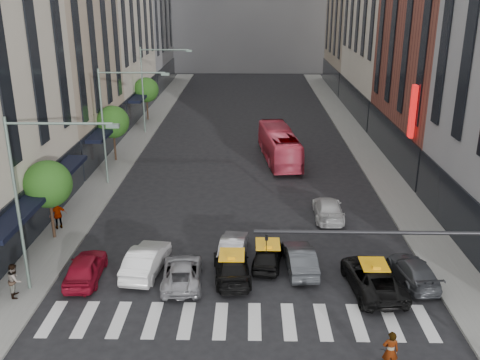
# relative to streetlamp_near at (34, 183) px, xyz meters

# --- Properties ---
(ground) EXTENTS (160.00, 160.00, 0.00)m
(ground) POSITION_rel_streetlamp_near_xyz_m (10.04, -4.00, -5.90)
(ground) COLOR black
(ground) RESTS_ON ground
(sidewalk_left) EXTENTS (3.00, 96.00, 0.15)m
(sidewalk_left) POSITION_rel_streetlamp_near_xyz_m (-1.46, 26.00, -5.83)
(sidewalk_left) COLOR slate
(sidewalk_left) RESTS_ON ground
(sidewalk_right) EXTENTS (3.00, 96.00, 0.15)m
(sidewalk_right) POSITION_rel_streetlamp_near_xyz_m (21.54, 26.00, -5.83)
(sidewalk_right) COLOR slate
(sidewalk_right) RESTS_ON ground
(building_left_b) EXTENTS (8.00, 16.00, 24.00)m
(building_left_b) POSITION_rel_streetlamp_near_xyz_m (-6.96, 24.00, 6.10)
(building_left_b) COLOR tan
(building_left_b) RESTS_ON ground
(building_right_b) EXTENTS (8.00, 18.00, 26.00)m
(building_right_b) POSITION_rel_streetlamp_near_xyz_m (27.04, 23.00, 7.10)
(building_right_b) COLOR brown
(building_right_b) RESTS_ON ground
(tree_near) EXTENTS (2.88, 2.88, 4.95)m
(tree_near) POSITION_rel_streetlamp_near_xyz_m (-1.76, 6.00, -2.25)
(tree_near) COLOR black
(tree_near) RESTS_ON sidewalk_left
(tree_mid) EXTENTS (2.88, 2.88, 4.95)m
(tree_mid) POSITION_rel_streetlamp_near_xyz_m (-1.76, 22.00, -2.25)
(tree_mid) COLOR black
(tree_mid) RESTS_ON sidewalk_left
(tree_far) EXTENTS (2.88, 2.88, 4.95)m
(tree_far) POSITION_rel_streetlamp_near_xyz_m (-1.76, 38.00, -2.25)
(tree_far) COLOR black
(tree_far) RESTS_ON sidewalk_left
(streetlamp_near) EXTENTS (5.38, 0.25, 9.00)m
(streetlamp_near) POSITION_rel_streetlamp_near_xyz_m (0.00, 0.00, 0.00)
(streetlamp_near) COLOR gray
(streetlamp_near) RESTS_ON sidewalk_left
(streetlamp_mid) EXTENTS (5.38, 0.25, 9.00)m
(streetlamp_mid) POSITION_rel_streetlamp_near_xyz_m (0.00, 16.00, 0.00)
(streetlamp_mid) COLOR gray
(streetlamp_mid) RESTS_ON sidewalk_left
(streetlamp_far) EXTENTS (5.38, 0.25, 9.00)m
(streetlamp_far) POSITION_rel_streetlamp_near_xyz_m (0.00, 32.00, 0.00)
(streetlamp_far) COLOR gray
(streetlamp_far) RESTS_ON sidewalk_left
(traffic_signal) EXTENTS (10.10, 0.20, 6.00)m
(traffic_signal) POSITION_rel_streetlamp_near_xyz_m (17.74, -5.00, -1.43)
(traffic_signal) COLOR black
(traffic_signal) RESTS_ON ground
(liberty_sign) EXTENTS (0.30, 0.70, 4.00)m
(liberty_sign) POSITION_rel_streetlamp_near_xyz_m (22.64, 16.00, 0.10)
(liberty_sign) COLOR red
(liberty_sign) RESTS_ON ground
(car_red) EXTENTS (1.90, 4.29, 1.44)m
(car_red) POSITION_rel_streetlamp_near_xyz_m (1.64, 1.16, -5.19)
(car_red) COLOR maroon
(car_red) RESTS_ON ground
(car_white_front) EXTENTS (2.17, 4.77, 1.52)m
(car_white_front) POSITION_rel_streetlamp_near_xyz_m (4.75, 2.01, -5.15)
(car_white_front) COLOR silver
(car_white_front) RESTS_ON ground
(car_silver) EXTENTS (2.38, 4.59, 1.24)m
(car_silver) POSITION_rel_streetlamp_near_xyz_m (6.83, 0.94, -5.29)
(car_silver) COLOR #95969A
(car_silver) RESTS_ON ground
(taxi_left) EXTENTS (2.33, 4.80, 1.35)m
(taxi_left) POSITION_rel_streetlamp_near_xyz_m (9.44, 1.51, -5.23)
(taxi_left) COLOR black
(taxi_left) RESTS_ON ground
(taxi_center) EXTENTS (2.04, 4.00, 1.30)m
(taxi_center) POSITION_rel_streetlamp_near_xyz_m (11.41, 2.90, -5.25)
(taxi_center) COLOR black
(taxi_center) RESTS_ON ground
(car_grey_mid) EXTENTS (1.79, 4.35, 1.40)m
(car_grey_mid) POSITION_rel_streetlamp_near_xyz_m (13.17, 2.41, -5.20)
(car_grey_mid) COLOR #36383C
(car_grey_mid) RESTS_ON ground
(taxi_right) EXTENTS (2.91, 5.43, 1.45)m
(taxi_right) POSITION_rel_streetlamp_near_xyz_m (16.74, 0.41, -5.18)
(taxi_right) COLOR black
(taxi_right) RESTS_ON ground
(car_grey_curb) EXTENTS (2.17, 4.49, 1.26)m
(car_grey_curb) POSITION_rel_streetlamp_near_xyz_m (19.08, 1.30, -5.27)
(car_grey_curb) COLOR #404348
(car_grey_curb) RESTS_ON ground
(car_row2_left) EXTENTS (1.76, 4.09, 1.31)m
(car_row2_left) POSITION_rel_streetlamp_near_xyz_m (9.45, 3.96, -5.25)
(car_row2_left) COLOR #B0AFB5
(car_row2_left) RESTS_ON ground
(car_row2_right) EXTENTS (2.02, 4.68, 1.34)m
(car_row2_right) POSITION_rel_streetlamp_near_xyz_m (15.70, 9.62, -5.23)
(car_row2_right) COLOR silver
(car_row2_right) RESTS_ON ground
(bus) EXTENTS (3.62, 10.69, 2.92)m
(bus) POSITION_rel_streetlamp_near_xyz_m (13.01, 22.56, -4.44)
(bus) COLOR #E0425C
(bus) RESTS_ON ground
(rider) EXTENTS (0.67, 0.46, 1.79)m
(rider) POSITION_rel_streetlamp_near_xyz_m (16.00, -6.11, -4.11)
(rider) COLOR gray
(rider) RESTS_ON motorcycle
(pedestrian_near) EXTENTS (0.87, 1.00, 1.76)m
(pedestrian_near) POSITION_rel_streetlamp_near_xyz_m (-1.31, -0.75, -4.87)
(pedestrian_near) COLOR gray
(pedestrian_near) RESTS_ON sidewalk_left
(pedestrian_far) EXTENTS (1.17, 0.98, 1.87)m
(pedestrian_far) POSITION_rel_streetlamp_near_xyz_m (-1.88, 7.29, -4.82)
(pedestrian_far) COLOR gray
(pedestrian_far) RESTS_ON sidewalk_left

